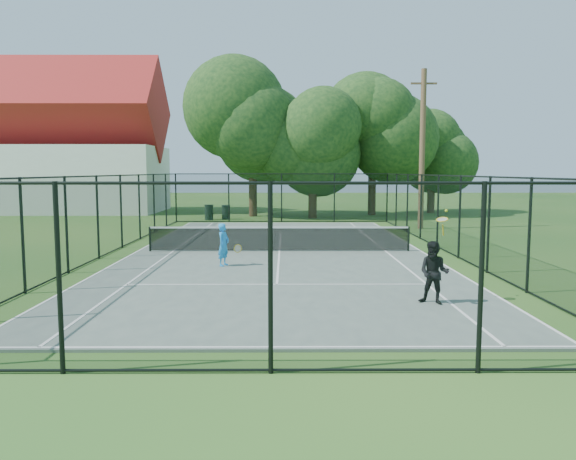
{
  "coord_description": "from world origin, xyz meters",
  "views": [
    {
      "loc": [
        0.23,
        -21.5,
        3.15
      ],
      "look_at": [
        0.32,
        -3.0,
        1.2
      ],
      "focal_mm": 35.0,
      "sensor_mm": 36.0,
      "label": 1
    }
  ],
  "objects_px": {
    "trash_bin_left": "(209,212)",
    "player_blue": "(224,245)",
    "utility_pole": "(422,149)",
    "trash_bin_right": "(226,212)",
    "tennis_net": "(279,238)",
    "player_black": "(434,272)"
  },
  "relations": [
    {
      "from": "trash_bin_left",
      "to": "utility_pole",
      "type": "distance_m",
      "value": 14.06
    },
    {
      "from": "trash_bin_right",
      "to": "player_blue",
      "type": "relative_size",
      "value": 0.67
    },
    {
      "from": "trash_bin_right",
      "to": "player_blue",
      "type": "xyz_separation_m",
      "value": [
        1.86,
        -18.37,
        0.28
      ]
    },
    {
      "from": "trash_bin_left",
      "to": "trash_bin_right",
      "type": "xyz_separation_m",
      "value": [
        1.05,
        0.46,
        -0.03
      ]
    },
    {
      "from": "trash_bin_left",
      "to": "tennis_net",
      "type": "bearing_deg",
      "value": -72.13
    },
    {
      "from": "trash_bin_right",
      "to": "utility_pole",
      "type": "distance_m",
      "value": 13.36
    },
    {
      "from": "tennis_net",
      "to": "player_blue",
      "type": "relative_size",
      "value": 7.22
    },
    {
      "from": "trash_bin_right",
      "to": "utility_pole",
      "type": "relative_size",
      "value": 0.11
    },
    {
      "from": "tennis_net",
      "to": "trash_bin_right",
      "type": "height_order",
      "value": "tennis_net"
    },
    {
      "from": "player_blue",
      "to": "utility_pole",
      "type": "bearing_deg",
      "value": 52.67
    },
    {
      "from": "utility_pole",
      "to": "player_black",
      "type": "xyz_separation_m",
      "value": [
        -3.93,
        -17.65,
        -3.54
      ]
    },
    {
      "from": "utility_pole",
      "to": "tennis_net",
      "type": "bearing_deg",
      "value": -130.27
    },
    {
      "from": "trash_bin_right",
      "to": "utility_pole",
      "type": "xyz_separation_m",
      "value": [
        11.27,
        -6.03,
        3.87
      ]
    },
    {
      "from": "player_blue",
      "to": "trash_bin_right",
      "type": "bearing_deg",
      "value": 95.79
    },
    {
      "from": "utility_pole",
      "to": "trash_bin_right",
      "type": "bearing_deg",
      "value": 151.85
    },
    {
      "from": "trash_bin_right",
      "to": "tennis_net",
      "type": "bearing_deg",
      "value": -76.36
    },
    {
      "from": "trash_bin_left",
      "to": "utility_pole",
      "type": "height_order",
      "value": "utility_pole"
    },
    {
      "from": "tennis_net",
      "to": "trash_bin_right",
      "type": "bearing_deg",
      "value": 103.64
    },
    {
      "from": "player_blue",
      "to": "tennis_net",
      "type": "bearing_deg",
      "value": 61.87
    },
    {
      "from": "tennis_net",
      "to": "trash_bin_left",
      "type": "bearing_deg",
      "value": 107.87
    },
    {
      "from": "tennis_net",
      "to": "utility_pole",
      "type": "xyz_separation_m",
      "value": [
        7.62,
        9.0,
        3.77
      ]
    },
    {
      "from": "trash_bin_left",
      "to": "player_blue",
      "type": "xyz_separation_m",
      "value": [
        2.91,
        -17.92,
        0.26
      ]
    }
  ]
}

